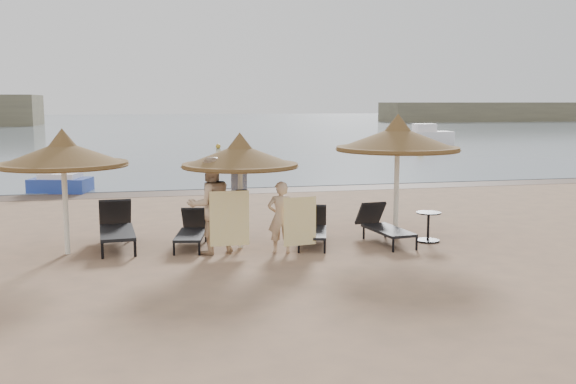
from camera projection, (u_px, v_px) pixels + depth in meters
name	position (u px, v px, depth m)	size (l,w,h in m)	color
ground	(235.00, 255.00, 13.16)	(160.00, 160.00, 0.00)	#9B7455
sea	(154.00, 124.00, 90.38)	(200.00, 140.00, 0.03)	slate
wet_sand_strip	(197.00, 192.00, 22.24)	(200.00, 1.60, 0.01)	brown
palapa_left	(63.00, 154.00, 12.97)	(2.62, 2.62, 2.59)	white
palapa_center	(240.00, 156.00, 13.56)	(2.50, 2.50, 2.48)	white
palapa_right	(398.00, 139.00, 14.75)	(2.87, 2.87, 2.85)	white
lounger_far_left	(116.00, 227.00, 13.94)	(0.84, 2.17, 0.95)	black
lounger_near_left	(192.00, 230.00, 13.99)	(0.90, 1.80, 0.77)	black
lounger_near_right	(313.00, 227.00, 14.21)	(1.07, 1.88, 0.80)	black
lounger_far_right	(383.00, 225.00, 14.37)	(0.82, 1.91, 0.83)	black
side_table	(428.00, 228.00, 14.39)	(0.55, 0.55, 0.67)	black
person_left	(210.00, 198.00, 13.16)	(1.07, 0.70, 2.33)	tan
person_right	(281.00, 211.00, 13.24)	(0.80, 0.52, 1.74)	tan
towel_left	(229.00, 219.00, 12.96)	(0.80, 0.02, 1.13)	yellow
towel_right	(300.00, 221.00, 13.10)	(0.71, 0.13, 1.00)	yellow
bag_patterned	(239.00, 182.00, 13.81)	(0.34, 0.12, 0.42)	white
bag_dark	(242.00, 197.00, 13.53)	(0.23, 0.08, 0.33)	black
pedal_boat	(60.00, 182.00, 22.24)	(2.22, 1.67, 0.92)	#2642AA
buoy_left	(83.00, 154.00, 35.92)	(0.39, 0.39, 0.39)	gold
buoy_mid	(218.00, 146.00, 42.67)	(0.34, 0.34, 0.34)	gold
buoy_right	(421.00, 151.00, 38.41)	(0.38, 0.38, 0.38)	gold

